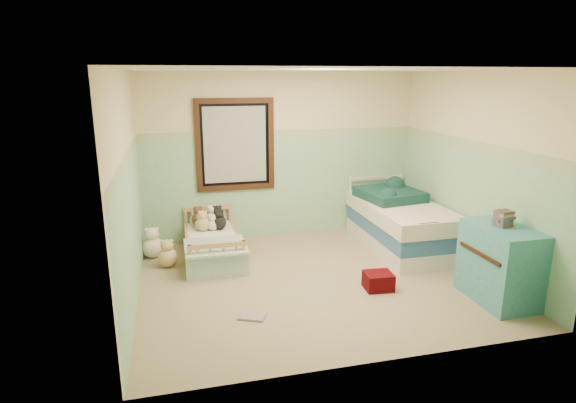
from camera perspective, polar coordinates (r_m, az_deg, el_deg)
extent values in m
cube|color=#9C896A|center=(5.92, 3.19, -9.46)|extent=(4.20, 3.60, 0.02)
cube|color=silver|center=(5.39, 3.59, 15.72)|extent=(4.20, 3.60, 0.02)
cube|color=beige|center=(7.23, -0.87, 5.51)|extent=(4.20, 0.04, 2.50)
cube|color=beige|center=(3.90, 11.24, -3.02)|extent=(4.20, 0.04, 2.50)
cube|color=beige|center=(5.30, -18.85, 1.23)|extent=(0.04, 3.60, 2.50)
cube|color=beige|center=(6.45, 21.51, 3.33)|extent=(0.04, 3.60, 2.50)
cube|color=#71AF82|center=(7.31, -0.82, 1.62)|extent=(4.20, 0.01, 1.50)
cube|color=#557B5B|center=(7.17, -0.85, 8.05)|extent=(4.20, 0.01, 0.15)
cube|color=black|center=(7.04, -6.40, 6.81)|extent=(1.16, 0.06, 1.36)
cube|color=#B5B5AF|center=(7.05, -6.41, 6.82)|extent=(0.92, 0.01, 1.12)
cube|color=tan|center=(6.64, -9.06, -5.91)|extent=(0.72, 1.43, 0.18)
cube|color=white|center=(6.59, -9.11, -4.67)|extent=(0.66, 1.37, 0.12)
cube|color=#6097C9|center=(6.14, -8.77, -5.37)|extent=(0.78, 0.72, 0.03)
sphere|color=brown|center=(7.00, -10.76, -2.16)|extent=(0.20, 0.20, 0.20)
sphere|color=white|center=(7.01, -9.13, -2.05)|extent=(0.21, 0.21, 0.21)
sphere|color=tan|center=(6.80, -10.22, -2.68)|extent=(0.20, 0.20, 0.20)
sphere|color=black|center=(6.81, -8.29, -2.56)|extent=(0.20, 0.20, 0.20)
sphere|color=silver|center=(6.80, -16.02, -5.34)|extent=(0.29, 0.29, 0.29)
sphere|color=tan|center=(6.43, -14.32, -6.58)|extent=(0.25, 0.25, 0.25)
cube|color=silver|center=(7.12, 13.33, -4.53)|extent=(0.94, 1.88, 0.22)
cube|color=#2D4A85|center=(7.05, 13.44, -2.84)|extent=(0.94, 1.88, 0.22)
cube|color=#EFE4C7|center=(6.99, 13.55, -1.12)|extent=(0.98, 1.92, 0.22)
cube|color=black|center=(7.18, 12.19, 0.87)|extent=(0.92, 0.96, 0.14)
cube|color=#2C7879|center=(5.74, 24.23, -6.90)|extent=(0.54, 0.86, 0.86)
cube|color=brown|center=(5.60, 24.57, -1.88)|extent=(0.20, 0.17, 0.17)
cube|color=maroon|center=(5.72, 10.85, -9.40)|extent=(0.34, 0.30, 0.20)
cube|color=orange|center=(5.08, -4.30, -13.59)|extent=(0.33, 0.30, 0.02)
sphere|color=black|center=(7.00, -8.52, -2.07)|extent=(0.21, 0.21, 0.21)
sphere|color=tan|center=(6.82, -10.51, -2.78)|extent=(0.17, 0.17, 0.17)
sphere|color=silver|center=(7.05, -11.12, -2.26)|extent=(0.16, 0.16, 0.16)
sphere|color=silver|center=(6.80, -9.07, -2.82)|extent=(0.15, 0.15, 0.15)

